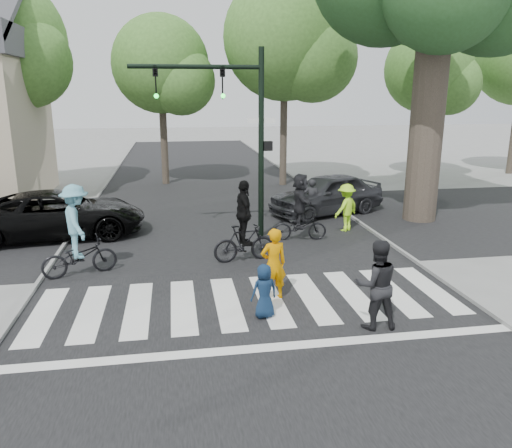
# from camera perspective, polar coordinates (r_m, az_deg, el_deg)

# --- Properties ---
(ground) EXTENTS (120.00, 120.00, 0.00)m
(ground) POSITION_cam_1_polar(r_m,az_deg,el_deg) (10.72, 0.00, -10.95)
(ground) COLOR gray
(ground) RESTS_ON ground
(road_stem) EXTENTS (10.00, 70.00, 0.01)m
(road_stem) POSITION_cam_1_polar(r_m,az_deg,el_deg) (15.34, -3.08, -2.87)
(road_stem) COLOR black
(road_stem) RESTS_ON ground
(road_cross) EXTENTS (70.00, 10.00, 0.01)m
(road_cross) POSITION_cam_1_polar(r_m,az_deg,el_deg) (18.20, -4.15, -0.02)
(road_cross) COLOR black
(road_cross) RESTS_ON ground
(curb_left) EXTENTS (0.10, 70.00, 0.10)m
(curb_left) POSITION_cam_1_polar(r_m,az_deg,el_deg) (15.63, -21.84, -3.44)
(curb_left) COLOR gray
(curb_left) RESTS_ON ground
(curb_right) EXTENTS (0.10, 70.00, 0.10)m
(curb_right) POSITION_cam_1_polar(r_m,az_deg,el_deg) (16.62, 14.50, -1.76)
(curb_right) COLOR gray
(curb_right) RESTS_ON ground
(crosswalk) EXTENTS (10.00, 3.85, 0.01)m
(crosswalk) POSITION_cam_1_polar(r_m,az_deg,el_deg) (11.31, -0.56, -9.47)
(crosswalk) COLOR silver
(crosswalk) RESTS_ON ground
(traffic_signal) EXTENTS (4.45, 0.29, 6.00)m
(traffic_signal) POSITION_cam_1_polar(r_m,az_deg,el_deg) (15.86, -2.48, 12.07)
(traffic_signal) COLOR black
(traffic_signal) RESTS_ON ground
(bg_tree_1) EXTENTS (6.09, 5.80, 9.80)m
(bg_tree_1) POSITION_cam_1_polar(r_m,az_deg,el_deg) (26.07, -26.64, 17.74)
(bg_tree_1) COLOR brown
(bg_tree_1) RESTS_ON ground
(bg_tree_2) EXTENTS (5.04, 4.80, 8.40)m
(bg_tree_2) POSITION_cam_1_polar(r_m,az_deg,el_deg) (26.16, -10.29, 17.07)
(bg_tree_2) COLOR brown
(bg_tree_2) RESTS_ON ground
(bg_tree_3) EXTENTS (6.30, 6.00, 10.20)m
(bg_tree_3) POSITION_cam_1_polar(r_m,az_deg,el_deg) (25.59, 4.13, 19.93)
(bg_tree_3) COLOR brown
(bg_tree_3) RESTS_ON ground
(bg_tree_4) EXTENTS (4.83, 4.60, 8.15)m
(bg_tree_4) POSITION_cam_1_polar(r_m,az_deg,el_deg) (29.15, 19.62, 15.94)
(bg_tree_4) COLOR brown
(bg_tree_4) RESTS_ON ground
(pedestrian_woman) EXTENTS (0.68, 0.50, 1.70)m
(pedestrian_woman) POSITION_cam_1_polar(r_m,az_deg,el_deg) (11.48, 2.01, -4.59)
(pedestrian_woman) COLOR #CF7E00
(pedestrian_woman) RESTS_ON ground
(pedestrian_child) EXTENTS (0.65, 0.50, 1.18)m
(pedestrian_child) POSITION_cam_1_polar(r_m,az_deg,el_deg) (10.64, 0.95, -7.68)
(pedestrian_child) COLOR #102440
(pedestrian_child) RESTS_ON ground
(pedestrian_adult) EXTENTS (0.94, 0.75, 1.87)m
(pedestrian_adult) POSITION_cam_1_polar(r_m,az_deg,el_deg) (10.35, 13.58, -6.74)
(pedestrian_adult) COLOR black
(pedestrian_adult) RESTS_ON ground
(cyclist_left) EXTENTS (2.02, 1.41, 2.42)m
(cyclist_left) POSITION_cam_1_polar(r_m,az_deg,el_deg) (13.67, -19.73, -1.39)
(cyclist_left) COLOR black
(cyclist_left) RESTS_ON ground
(cyclist_mid) EXTENTS (1.84, 1.14, 2.33)m
(cyclist_mid) POSITION_cam_1_polar(r_m,az_deg,el_deg) (13.98, -1.37, -0.54)
(cyclist_mid) COLOR black
(cyclist_mid) RESTS_ON ground
(cyclist_right) EXTENTS (1.78, 1.65, 2.18)m
(cyclist_right) POSITION_cam_1_polar(r_m,az_deg,el_deg) (16.06, 5.06, 1.51)
(cyclist_right) COLOR black
(cyclist_right) RESTS_ON ground
(car_suv) EXTENTS (5.80, 3.19, 1.54)m
(car_suv) POSITION_cam_1_polar(r_m,az_deg,el_deg) (17.69, -21.64, 1.06)
(car_suv) COLOR black
(car_suv) RESTS_ON ground
(car_grey) EXTENTS (5.04, 3.46, 1.59)m
(car_grey) POSITION_cam_1_polar(r_m,az_deg,el_deg) (19.77, 8.06, 3.42)
(car_grey) COLOR #2E2F33
(car_grey) RESTS_ON ground
(bystander_hivis) EXTENTS (1.22, 1.09, 1.64)m
(bystander_hivis) POSITION_cam_1_polar(r_m,az_deg,el_deg) (17.43, 10.26, 1.86)
(bystander_hivis) COLOR #B2FF24
(bystander_hivis) RESTS_ON ground
(bystander_dark) EXTENTS (0.65, 0.53, 1.54)m
(bystander_dark) POSITION_cam_1_polar(r_m,az_deg,el_deg) (18.84, 6.36, 2.82)
(bystander_dark) COLOR black
(bystander_dark) RESTS_ON ground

